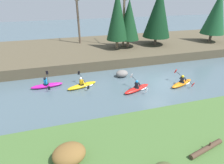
# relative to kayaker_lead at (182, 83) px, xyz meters

# --- Properties ---
(ground_plane) EXTENTS (90.00, 90.00, 0.00)m
(ground_plane) POSITION_rel_kayaker_lead_xyz_m (-1.80, 0.83, -0.20)
(ground_plane) COLOR #4C606B
(riverbank_near) EXTENTS (44.00, 5.88, 0.68)m
(riverbank_near) POSITION_rel_kayaker_lead_xyz_m (-1.80, -6.37, 0.14)
(riverbank_near) COLOR #476B33
(riverbank_near) RESTS_ON ground
(riverbank_far) EXTENTS (44.00, 11.85, 1.09)m
(riverbank_far) POSITION_rel_kayaker_lead_xyz_m (-1.80, 10.99, 0.35)
(riverbank_far) COLOR brown
(riverbank_far) RESTS_ON ground
(conifer_tree_far_left) EXTENTS (2.62, 2.62, 6.91)m
(conifer_tree_far_left) POSITION_rel_kayaker_lead_xyz_m (-3.47, 9.15, 4.91)
(conifer_tree_far_left) COLOR #7A664C
(conifer_tree_far_left) RESTS_ON riverbank_far
(conifer_tree_left) EXTENTS (2.77, 2.77, 5.79)m
(conifer_tree_left) POSITION_rel_kayaker_lead_xyz_m (-1.85, 9.52, 4.27)
(conifer_tree_left) COLOR brown
(conifer_tree_left) RESTS_ON riverbank_far
(conifer_tree_mid_left) EXTENTS (3.58, 3.58, 7.17)m
(conifer_tree_mid_left) POSITION_rel_kayaker_lead_xyz_m (2.17, 9.55, 5.00)
(conifer_tree_mid_left) COLOR brown
(conifer_tree_mid_left) RESTS_ON riverbank_far
(conifer_tree_centre) EXTENTS (3.17, 3.17, 6.75)m
(conifer_tree_centre) POSITION_rel_kayaker_lead_xyz_m (10.64, 8.83, 4.83)
(conifer_tree_centre) COLOR brown
(conifer_tree_centre) RESTS_ON riverbank_far
(bare_tree_upstream) EXTENTS (4.05, 4.00, 7.39)m
(bare_tree_upstream) POSITION_rel_kayaker_lead_xyz_m (-7.70, 13.12, 4.37)
(bare_tree_upstream) COLOR brown
(bare_tree_upstream) RESTS_ON riverbank_far
(bare_tree_mid_upstream) EXTENTS (4.13, 4.08, 7.54)m
(bare_tree_mid_upstream) POSITION_rel_kayaker_lead_xyz_m (-2.30, 10.12, 4.44)
(bare_tree_mid_upstream) COLOR #7A664C
(bare_tree_mid_upstream) RESTS_ON riverbank_far
(shrub_clump_nearest) EXTENTS (1.51, 1.26, 0.82)m
(shrub_clump_nearest) POSITION_rel_kayaker_lead_xyz_m (-10.41, -6.02, 0.89)
(shrub_clump_nearest) COLOR brown
(shrub_clump_nearest) RESTS_ON riverbank_near
(kayaker_lead) EXTENTS (2.74, 2.00, 1.20)m
(kayaker_lead) POSITION_rel_kayaker_lead_xyz_m (0.00, 0.00, 0.00)
(kayaker_lead) COLOR orange
(kayaker_lead) RESTS_ON ground
(kayaker_middle) EXTENTS (2.74, 2.00, 1.20)m
(kayaker_middle) POSITION_rel_kayaker_lead_xyz_m (-4.34, 0.19, 0.00)
(kayaker_middle) COLOR red
(kayaker_middle) RESTS_ON ground
(kayaker_trailing) EXTENTS (2.76, 2.03, 1.20)m
(kayaker_trailing) POSITION_rel_kayaker_lead_xyz_m (-8.80, 2.04, 0.00)
(kayaker_trailing) COLOR yellow
(kayaker_trailing) RESTS_ON ground
(kayaker_far_back) EXTENTS (2.79, 2.07, 1.20)m
(kayaker_far_back) POSITION_rel_kayaker_lead_xyz_m (-11.90, 2.86, 0.02)
(kayaker_far_back) COLOR #C61999
(kayaker_far_back) RESTS_ON ground
(boulder_midstream) EXTENTS (1.21, 0.94, 0.68)m
(boulder_midstream) POSITION_rel_kayaker_lead_xyz_m (-4.79, 3.12, 0.14)
(boulder_midstream) COLOR gray
(boulder_midstream) RESTS_ON ground
(driftwood_log) EXTENTS (2.15, 0.69, 0.44)m
(driftwood_log) POSITION_rel_kayaker_lead_xyz_m (-3.96, -7.26, 0.60)
(driftwood_log) COLOR #4C3828
(driftwood_log) RESTS_ON riverbank_near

